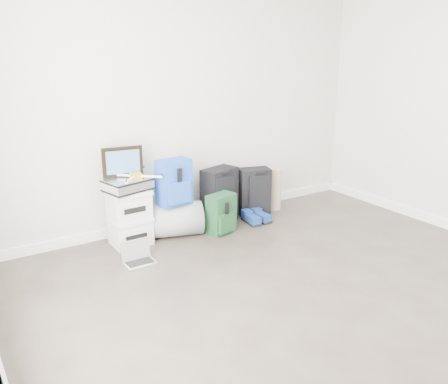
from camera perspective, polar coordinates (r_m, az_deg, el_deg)
ground at (r=3.67m, az=15.43°, el=-14.93°), size 5.00×5.00×0.00m
room_envelope at (r=3.15m, az=17.74°, el=12.90°), size 4.52×5.02×2.71m
boxes_stack at (r=4.80m, az=-11.27°, el=-3.01°), size 0.40×0.32×0.56m
briefcase at (r=4.69m, az=-11.51°, el=0.87°), size 0.47×0.39×0.12m
painting at (r=4.73m, az=-12.10°, el=3.58°), size 0.40×0.08×0.30m
drone at (r=4.68m, az=-10.57°, el=1.95°), size 0.41×0.41×0.05m
duffel_bag at (r=4.97m, az=-6.01°, el=-3.30°), size 0.66×0.52×0.36m
blue_backpack at (r=4.82m, az=-5.99°, el=1.08°), size 0.35×0.27×0.47m
large_suitcase at (r=5.30m, az=-0.50°, el=-0.40°), size 0.44×0.35×0.62m
green_backpack at (r=5.01m, az=-0.29°, el=-2.71°), size 0.34×0.28×0.42m
carry_on at (r=5.53m, az=3.69°, el=0.01°), size 0.40×0.31×0.56m
shoes at (r=5.37m, az=3.84°, el=-3.12°), size 0.27×0.30×0.10m
rolled_rug at (r=5.75m, az=6.07°, el=0.40°), size 0.17×0.17×0.51m
laptop at (r=4.47m, az=-10.30°, el=-7.73°), size 0.28×0.20×0.20m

